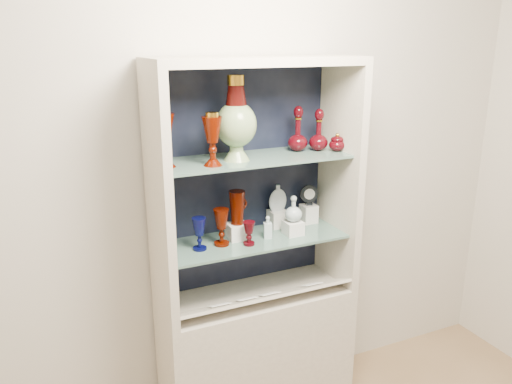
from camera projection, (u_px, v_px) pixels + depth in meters
name	position (u px, v px, depth m)	size (l,w,h in m)	color
wall_back	(239.00, 163.00, 2.60)	(3.50, 0.02, 2.80)	beige
cabinet_base	(256.00, 355.00, 2.70)	(1.00, 0.40, 0.75)	#B8AE9B
cabinet_back_panel	(241.00, 178.00, 2.59)	(0.98, 0.02, 1.15)	black
cabinet_side_left	(159.00, 199.00, 2.24)	(0.04, 0.40, 1.15)	#B8AE9B
cabinet_side_right	(339.00, 177.00, 2.62)	(0.04, 0.40, 1.15)	#B8AE9B
cabinet_top_cap	(256.00, 61.00, 2.25)	(1.00, 0.40, 0.04)	#B8AE9B
shelf_lower	(254.00, 239.00, 2.53)	(0.92, 0.34, 0.01)	slate
shelf_upper	(254.00, 158.00, 2.40)	(0.92, 0.34, 0.01)	slate
label_ledge	(265.00, 297.00, 2.49)	(0.92, 0.18, 0.01)	#B8AE9B
label_card_0	(220.00, 305.00, 2.39)	(0.10, 0.07, 0.00)	white
label_card_1	(312.00, 284.00, 2.59)	(0.10, 0.07, 0.00)	white
label_card_2	(269.00, 294.00, 2.49)	(0.10, 0.07, 0.00)	white
label_card_3	(247.00, 299.00, 2.45)	(0.10, 0.07, 0.00)	white
pedestal_lamp_left	(164.00, 138.00, 2.18)	(0.10, 0.10, 0.26)	#4C0F01
pedestal_lamp_right	(212.00, 139.00, 2.21)	(0.09, 0.09, 0.24)	#4C0F01
enamel_urn	(236.00, 119.00, 2.29)	(0.19, 0.19, 0.39)	#104C2C
ruby_decanter_a	(298.00, 126.00, 2.50)	(0.10, 0.10, 0.26)	#46050B
ruby_decanter_b	(319.00, 129.00, 2.52)	(0.10, 0.10, 0.23)	#46050B
lidded_bowl	(337.00, 142.00, 2.52)	(0.08, 0.08, 0.09)	#46050B
cobalt_goblet	(199.00, 234.00, 2.37)	(0.07, 0.07, 0.16)	#06093D
ruby_goblet_tall	(221.00, 227.00, 2.42)	(0.08, 0.08, 0.18)	#4C0F01
ruby_goblet_small	(249.00, 233.00, 2.43)	(0.06, 0.06, 0.12)	#46050B
riser_ruby_pitcher	(237.00, 231.00, 2.51)	(0.10, 0.10, 0.08)	silver
ruby_pitcher	(237.00, 208.00, 2.47)	(0.13, 0.08, 0.17)	#4C0F01
clear_square_bottle	(268.00, 227.00, 2.51)	(0.04, 0.04, 0.12)	#A9C2C7
riser_flat_flask	(278.00, 218.00, 2.67)	(0.09, 0.09, 0.09)	silver
flat_flask	(278.00, 197.00, 2.64)	(0.10, 0.04, 0.15)	silver
riser_clear_round_decanter	(293.00, 228.00, 2.57)	(0.09, 0.09, 0.07)	silver
clear_round_decanter	(294.00, 209.00, 2.54)	(0.09, 0.09, 0.13)	#A9C2C7
riser_cameo_medallion	(309.00, 214.00, 2.73)	(0.08, 0.08, 0.10)	silver
cameo_medallion	(309.00, 195.00, 2.70)	(0.10, 0.04, 0.12)	black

